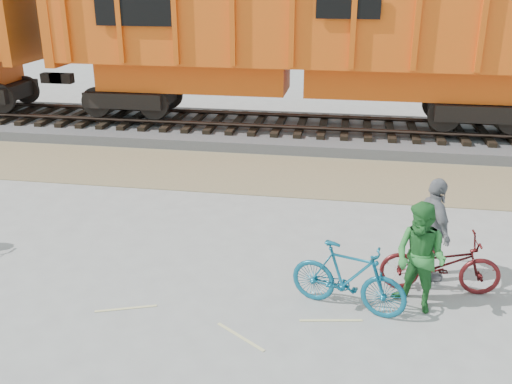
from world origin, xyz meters
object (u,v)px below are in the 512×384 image
bicycle_teal (348,277)px  person_man (420,258)px  person_woman (433,230)px  hopper_car_center (298,34)px  bicycle_maroon (440,263)px

bicycle_teal → person_man: bearing=-61.6°
person_man → person_woman: person_woman is taller
bicycle_teal → hopper_car_center: bearing=27.7°
bicycle_maroon → person_man: bearing=144.0°
hopper_car_center → person_man: 9.69m
hopper_car_center → bicycle_teal: 9.73m
hopper_car_center → person_man: hopper_car_center is taller
hopper_car_center → person_man: size_ratio=8.48×
person_man → person_woman: size_ratio=0.97×
hopper_car_center → bicycle_teal: bearing=-79.4°
bicycle_teal → bicycle_maroon: size_ratio=0.96×
bicycle_maroon → person_man: size_ratio=1.09×
bicycle_teal → person_man: person_man is taller
person_man → bicycle_teal: bearing=-131.0°
person_man → person_woman: (0.28, 0.95, 0.03)m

